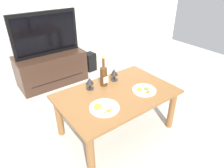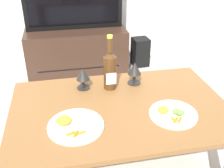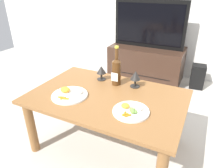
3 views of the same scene
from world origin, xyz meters
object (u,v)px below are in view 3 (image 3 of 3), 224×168
Objects in this scene: tv_stand at (146,63)px; wine_bottle at (116,70)px; dining_table at (107,105)px; floor_speaker at (198,76)px; tv_screen at (149,24)px; dinner_plate_right at (131,111)px; goblet_left at (101,71)px; dinner_plate_left at (69,94)px; goblet_right at (135,76)px.

wine_bottle reaches higher than tv_stand.
dining_table is at bearing -84.94° from tv_stand.
floor_speaker is at bearing 65.41° from wine_bottle.
tv_screen is 3.86× the size of dinner_plate_right.
goblet_left is 0.56m from dinner_plate_right.
goblet_left is 0.38m from dinner_plate_left.
tv_stand is 3.02× the size of wine_bottle.
wine_bottle reaches higher than dinner_plate_left.
dinner_plate_right is at bearing -73.82° from goblet_right.
goblet_left is 0.93× the size of goblet_right.
tv_screen is 3.05× the size of floor_speaker.
tv_screen is at bearing 85.62° from dinner_plate_left.
dining_table is 8.44× the size of goblet_right.
goblet_right is at bearing 106.18° from dinner_plate_right.
floor_speaker is 1.70m from dinner_plate_right.
floor_speaker is at bearing 78.69° from dinner_plate_right.
goblet_left is at bearing -92.00° from tv_screen.
dinner_plate_left reaches higher than dining_table.
wine_bottle reaches higher than goblet_right.
goblet_right reaches higher than dinner_plate_right.
dining_table is 3.74× the size of floor_speaker.
goblet_right is (0.27, -1.24, 0.35)m from tv_stand.
goblet_right reaches higher than tv_stand.
goblet_right reaches higher than dining_table.
goblet_right is (-0.43, -1.26, 0.43)m from floor_speaker.
dining_table is 0.33m from goblet_right.
tv_screen is 2.88× the size of wine_bottle.
floor_speaker is (0.71, 0.02, -0.62)m from tv_screen.
goblet_left is (-0.17, 0.23, 0.17)m from dining_table.
wine_bottle is (-0.59, -1.29, 0.46)m from floor_speaker.
tv_screen is at bearing -90.00° from tv_stand.
floor_speaker is at bearing 63.04° from dinner_plate_left.
tv_screen is at bearing 102.39° from goblet_right.
floor_speaker is 1.49m from wine_bottle.
tv_stand is 7.76× the size of goblet_left.
wine_bottle is at bearing -84.84° from tv_stand.
goblet_right is (0.14, 0.23, 0.18)m from dining_table.
dining_table is at bearing -85.55° from wine_bottle.
goblet_left is at bearing 139.01° from dinner_plate_right.
dinner_plate_left is (-0.24, -0.34, -0.12)m from wine_bottle.
floor_speaker is at bearing 69.01° from dining_table.
dining_table is 1.17× the size of tv_stand.
wine_bottle reaches higher than dinner_plate_right.
dining_table is 1.49m from tv_stand.
dinner_plate_right is at bearing -0.30° from dinner_plate_left.
dinner_plate_left is at bearing 179.70° from dinner_plate_right.
goblet_right reaches higher than goblet_left.
dinner_plate_right reaches higher than floor_speaker.
dining_table is 0.30m from wine_bottle.
goblet_left reaches higher than dinner_plate_right.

